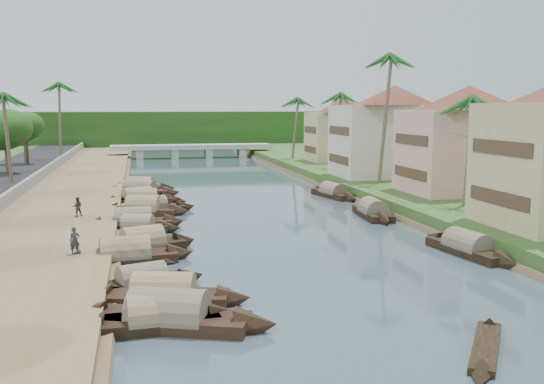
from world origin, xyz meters
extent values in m
plane|color=#374853|center=(0.00, 0.00, 0.00)|extent=(220.00, 220.00, 0.00)
cube|color=brown|center=(-16.00, 20.00, 0.40)|extent=(10.00, 180.00, 0.80)
cube|color=#29471C|center=(19.00, 20.00, 0.60)|extent=(16.00, 180.00, 1.20)
cube|color=slate|center=(-20.20, 20.00, 1.35)|extent=(0.40, 180.00, 1.10)
cube|color=#173D10|center=(0.00, 95.00, 4.00)|extent=(120.00, 4.00, 8.00)
cube|color=#173D10|center=(0.00, 100.00, 4.00)|extent=(120.00, 4.00, 8.00)
cube|color=#173D10|center=(0.00, 105.00, 4.00)|extent=(120.00, 4.00, 8.00)
cube|color=#9D9E93|center=(0.00, 72.00, 2.00)|extent=(28.00, 4.00, 0.80)
cube|color=#9D9E93|center=(-9.00, 72.00, 0.90)|extent=(1.20, 3.50, 1.80)
cube|color=#9D9E93|center=(-3.00, 72.00, 0.90)|extent=(1.20, 3.50, 1.80)
cube|color=#9D9E93|center=(3.00, 72.00, 0.90)|extent=(1.20, 3.50, 1.80)
cube|color=#9D9E93|center=(9.00, 72.00, 0.90)|extent=(1.20, 3.50, 1.80)
cube|color=#43301F|center=(12.95, -2.00, 3.20)|extent=(0.10, 6.40, 0.90)
cube|color=#43301F|center=(12.95, -2.00, 6.40)|extent=(0.10, 6.40, 0.90)
cube|color=#D8A099|center=(20.00, 14.00, 4.95)|extent=(11.00, 8.00, 7.50)
pyramid|color=maroon|center=(20.00, 14.00, 9.80)|extent=(14.11, 14.11, 2.20)
cube|color=#43301F|center=(14.45, 14.00, 3.08)|extent=(0.10, 6.40, 0.90)
cube|color=#43301F|center=(14.45, 14.00, 6.08)|extent=(0.10, 6.40, 0.90)
cube|color=beige|center=(19.00, 28.00, 5.20)|extent=(13.00, 8.00, 8.00)
pyramid|color=maroon|center=(19.00, 28.00, 10.30)|extent=(15.59, 15.59, 2.20)
cube|color=#43301F|center=(12.45, 28.00, 3.20)|extent=(0.10, 6.40, 0.90)
cube|color=#43301F|center=(12.45, 28.00, 6.40)|extent=(0.10, 6.40, 0.90)
cube|color=tan|center=(20.00, 48.00, 4.70)|extent=(10.00, 7.00, 7.00)
pyramid|color=maroon|center=(20.00, 48.00, 9.30)|extent=(12.62, 12.62, 2.20)
cube|color=#43301F|center=(14.95, 48.00, 2.95)|extent=(0.10, 5.60, 0.90)
cube|color=#43301F|center=(14.95, 48.00, 5.75)|extent=(0.10, 5.60, 0.90)
cube|color=black|center=(-8.41, -12.03, 0.20)|extent=(6.89, 4.25, 0.70)
cone|color=black|center=(-4.98, -13.32, 0.28)|extent=(2.42, 2.40, 2.06)
cone|color=black|center=(-11.83, -10.73, 0.28)|extent=(2.42, 2.40, 2.06)
cylinder|color=#6D6051|center=(-8.41, -12.03, 0.58)|extent=(5.47, 3.78, 2.13)
cube|color=black|center=(-8.86, -12.10, 0.20)|extent=(5.10, 2.13, 0.70)
cone|color=black|center=(-6.10, -11.90, 0.28)|extent=(1.57, 1.70, 1.76)
cone|color=black|center=(-11.62, -12.30, 0.28)|extent=(1.57, 1.70, 1.76)
cylinder|color=#877256|center=(-8.86, -12.10, 0.58)|extent=(3.93, 2.11, 1.85)
cube|color=black|center=(-8.46, -9.01, 0.20)|extent=(6.11, 3.20, 0.70)
cone|color=black|center=(-5.31, -9.81, 0.28)|extent=(2.02, 2.00, 1.83)
cone|color=black|center=(-11.60, -8.22, 0.28)|extent=(2.02, 2.00, 1.83)
cylinder|color=#877256|center=(-8.46, -9.01, 0.58)|extent=(4.79, 2.93, 1.89)
cube|color=black|center=(-9.41, -6.60, 0.20)|extent=(5.06, 3.00, 0.70)
cone|color=black|center=(-6.87, -5.75, 0.28)|extent=(1.76, 1.75, 1.54)
cone|color=black|center=(-11.94, -7.46, 0.28)|extent=(1.76, 1.75, 1.54)
cylinder|color=#6D6051|center=(-9.41, -6.60, 0.58)|extent=(4.00, 2.69, 1.60)
cube|color=black|center=(-10.31, -0.98, 0.20)|extent=(6.05, 2.65, 0.70)
cone|color=black|center=(-7.08, -0.61, 0.28)|extent=(1.89, 1.97, 1.98)
cone|color=black|center=(-13.55, -1.36, 0.28)|extent=(1.89, 1.97, 1.98)
cylinder|color=#877256|center=(-10.31, -0.98, 0.58)|extent=(4.69, 2.57, 2.07)
cube|color=black|center=(-9.29, 1.82, 0.20)|extent=(5.54, 3.53, 0.70)
cone|color=black|center=(-6.56, 2.73, 0.28)|extent=(2.02, 2.19, 1.96)
cone|color=black|center=(-12.02, 0.91, 0.28)|extent=(2.02, 2.19, 1.96)
cylinder|color=#877256|center=(-9.29, 1.82, 0.58)|extent=(4.41, 3.22, 2.08)
cube|color=black|center=(-9.89, 9.48, 0.20)|extent=(5.67, 2.32, 0.70)
cone|color=black|center=(-6.81, 9.67, 0.28)|extent=(1.73, 1.89, 1.97)
cone|color=black|center=(-12.98, 9.30, 0.28)|extent=(1.73, 1.89, 1.97)
cylinder|color=#6D6051|center=(-9.89, 9.48, 0.58)|extent=(4.37, 2.32, 2.07)
cube|color=black|center=(-9.55, 7.95, 0.20)|extent=(4.81, 2.80, 0.70)
cone|color=black|center=(-7.13, 7.16, 0.28)|extent=(1.65, 1.64, 1.45)
cone|color=black|center=(-11.97, 8.74, 0.28)|extent=(1.65, 1.64, 1.45)
cylinder|color=#877256|center=(-9.55, 7.95, 0.58)|extent=(3.80, 2.52, 1.50)
cube|color=black|center=(-9.06, 15.13, 0.20)|extent=(5.96, 3.60, 0.70)
cone|color=black|center=(-6.08, 14.24, 0.28)|extent=(2.12, 2.27, 2.05)
cone|color=black|center=(-12.04, 16.02, 0.28)|extent=(2.12, 2.27, 2.05)
cylinder|color=#877256|center=(-9.06, 15.13, 0.58)|extent=(4.72, 3.31, 2.17)
cube|color=black|center=(-8.64, 15.54, 0.20)|extent=(6.37, 3.38, 0.70)
cone|color=black|center=(-5.37, 16.45, 0.28)|extent=(2.11, 2.04, 1.83)
cone|color=black|center=(-11.91, 14.64, 0.28)|extent=(2.11, 2.04, 1.83)
cylinder|color=#6D6051|center=(-8.64, 15.54, 0.58)|extent=(5.00, 3.06, 1.89)
cube|color=black|center=(-9.02, 21.05, 0.20)|extent=(5.28, 2.03, 0.70)
cone|color=black|center=(-6.15, 21.23, 0.28)|extent=(1.59, 1.62, 1.69)
cone|color=black|center=(-11.89, 20.86, 0.28)|extent=(1.59, 1.62, 1.69)
cylinder|color=#877256|center=(-9.02, 21.05, 0.58)|extent=(4.06, 2.02, 1.77)
cube|color=black|center=(-9.51, 21.32, 0.20)|extent=(5.82, 3.66, 0.70)
cone|color=black|center=(-6.64, 22.37, 0.28)|extent=(2.09, 2.15, 1.87)
cone|color=black|center=(-12.39, 20.27, 0.28)|extent=(2.09, 2.15, 1.87)
cylinder|color=#877256|center=(-9.51, 21.32, 0.58)|extent=(4.63, 3.29, 1.96)
cube|color=black|center=(-9.30, 27.38, 0.20)|extent=(6.64, 4.34, 0.70)
cone|color=black|center=(-6.03, 25.88, 0.28)|extent=(2.34, 2.24, 1.83)
cone|color=black|center=(-12.57, 28.88, 0.28)|extent=(2.34, 2.24, 1.83)
cylinder|color=#6D6051|center=(-9.30, 27.38, 0.58)|extent=(5.28, 3.77, 1.87)
cube|color=black|center=(-9.18, 30.36, 0.20)|extent=(5.92, 3.72, 0.70)
cone|color=black|center=(-6.25, 29.25, 0.28)|extent=(2.11, 2.12, 1.83)
cone|color=black|center=(-12.11, 31.48, 0.28)|extent=(2.11, 2.12, 1.83)
cylinder|color=#877256|center=(-9.18, 30.36, 0.58)|extent=(4.71, 3.32, 1.91)
cube|color=black|center=(10.13, -3.42, 0.20)|extent=(2.64, 6.46, 0.70)
cone|color=black|center=(9.64, 0.03, 0.28)|extent=(1.83, 1.98, 1.81)
cone|color=black|center=(10.61, -6.87, 0.28)|extent=(1.83, 1.98, 1.81)
cylinder|color=#6D6051|center=(10.13, -3.42, 0.58)|extent=(2.50, 5.00, 1.85)
cube|color=black|center=(9.30, 9.84, 0.20)|extent=(2.40, 6.10, 0.70)
cone|color=black|center=(9.58, 13.14, 0.28)|extent=(1.84, 1.85, 1.89)
cone|color=black|center=(9.01, 6.54, 0.28)|extent=(1.84, 1.85, 1.89)
cylinder|color=#6D6051|center=(9.30, 9.84, 0.58)|extent=(2.35, 4.70, 1.97)
cube|color=black|center=(9.69, 21.30, 0.20)|extent=(2.97, 6.42, 0.70)
cone|color=black|center=(9.01, 24.68, 0.28)|extent=(1.91, 2.04, 1.80)
cone|color=black|center=(10.38, 17.93, 0.28)|extent=(1.91, 2.04, 1.80)
cylinder|color=#6D6051|center=(9.69, 21.30, 0.58)|extent=(2.75, 5.00, 1.84)
cube|color=black|center=(2.93, -16.97, 0.10)|extent=(3.58, 4.54, 0.35)
cone|color=black|center=(4.53, -14.71, 0.10)|extent=(1.44, 1.52, 0.90)
cone|color=black|center=(1.32, -19.23, 0.10)|extent=(1.44, 1.52, 0.90)
cube|color=black|center=(-9.47, -1.21, 0.10)|extent=(3.21, 1.68, 0.35)
cone|color=black|center=(-7.79, -1.79, 0.10)|extent=(0.97, 0.92, 0.70)
cone|color=black|center=(-11.15, -0.64, 0.10)|extent=(0.97, 0.92, 0.70)
cube|color=black|center=(-7.43, 22.33, 0.10)|extent=(3.97, 2.69, 0.35)
cone|color=black|center=(-5.42, 21.22, 0.10)|extent=(1.29, 1.21, 0.82)
cone|color=black|center=(-9.44, 23.44, 0.10)|extent=(1.29, 1.21, 0.82)
cylinder|color=brown|center=(16.00, 7.04, 5.46)|extent=(0.68, 0.36, 8.52)
sphere|color=#1C541F|center=(16.00, 7.04, 9.54)|extent=(3.20, 3.20, 3.20)
cylinder|color=brown|center=(15.00, 21.88, 7.75)|extent=(1.40, 0.36, 13.09)
sphere|color=#1C541F|center=(15.00, 21.88, 14.04)|extent=(3.20, 3.20, 3.20)
cylinder|color=brown|center=(16.00, 38.17, 5.96)|extent=(0.49, 0.36, 9.52)
sphere|color=#1C541F|center=(16.00, 38.17, 10.53)|extent=(3.20, 3.20, 3.20)
cylinder|color=brown|center=(-22.00, 29.03, 5.83)|extent=(0.72, 0.36, 8.87)
sphere|color=#1C541F|center=(-22.00, 29.03, 10.08)|extent=(3.20, 3.20, 3.20)
cylinder|color=brown|center=(14.00, 53.73, 5.77)|extent=(1.29, 0.36, 9.12)
sphere|color=#1C541F|center=(14.00, 53.73, 10.15)|extent=(3.20, 3.20, 3.20)
cylinder|color=brown|center=(-20.50, 58.42, 6.96)|extent=(0.61, 0.36, 11.12)
sphere|color=#1C541F|center=(-20.50, 58.42, 12.29)|extent=(3.20, 3.20, 3.20)
cylinder|color=#4B3E2A|center=(-24.00, 38.43, 3.07)|extent=(0.60, 0.60, 3.41)
ellipsoid|color=#173D10|center=(-24.00, 38.43, 6.33)|extent=(5.17, 5.17, 4.25)
cylinder|color=#4B3E2A|center=(-24.00, 50.52, 3.06)|extent=(0.60, 0.60, 3.40)
ellipsoid|color=#173D10|center=(-24.00, 50.52, 6.31)|extent=(4.40, 4.40, 3.61)
cylinder|color=#4B3E2A|center=(24.00, 28.02, 3.11)|extent=(0.60, 0.60, 3.90)
ellipsoid|color=#173D10|center=(24.00, 28.02, 6.84)|extent=(4.70, 4.70, 3.86)
imported|color=#28272F|center=(-12.99, -1.49, 1.56)|extent=(0.64, 0.51, 1.53)
imported|color=#342C24|center=(-13.95, 10.86, 1.53)|extent=(0.78, 0.64, 1.47)
camera|label=1|loc=(-9.45, -36.09, 8.91)|focal=40.00mm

